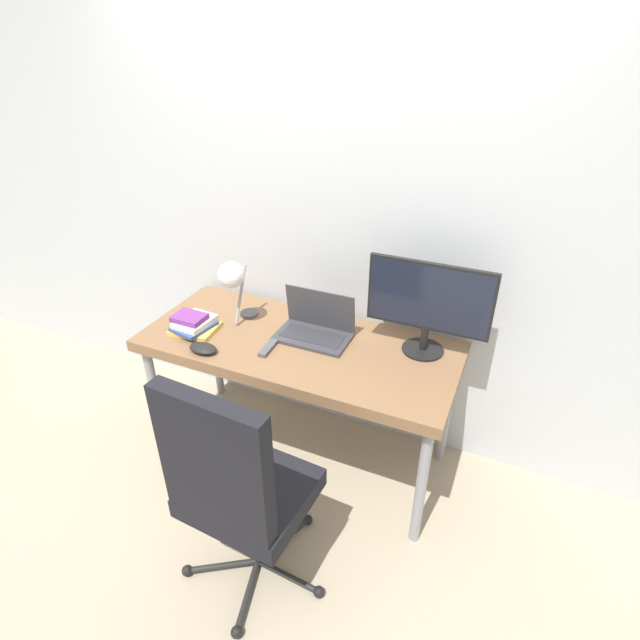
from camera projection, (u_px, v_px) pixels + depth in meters
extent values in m
plane|color=tan|center=(273.00, 496.00, 2.66)|extent=(12.00, 12.00, 0.00)
cube|color=silver|center=(331.00, 217.00, 2.60)|extent=(8.00, 0.05, 2.60)
cube|color=brown|center=(298.00, 347.00, 2.56)|extent=(1.62, 0.70, 0.06)
cylinder|color=gray|center=(156.00, 401.00, 2.79)|extent=(0.05, 0.05, 0.71)
cylinder|color=gray|center=(421.00, 487.00, 2.26)|extent=(0.05, 0.05, 0.71)
cylinder|color=gray|center=(216.00, 348.00, 3.24)|extent=(0.05, 0.05, 0.71)
cylinder|color=gray|center=(447.00, 409.00, 2.72)|extent=(0.05, 0.05, 0.71)
cube|color=#38383D|center=(313.00, 337.00, 2.56)|extent=(0.38, 0.22, 0.02)
cube|color=#2D2D33|center=(313.00, 336.00, 2.56)|extent=(0.32, 0.13, 0.00)
cube|color=#38383D|center=(320.00, 309.00, 2.58)|extent=(0.38, 0.03, 0.22)
cube|color=silver|center=(320.00, 309.00, 2.58)|extent=(0.34, 0.03, 0.19)
cylinder|color=black|center=(423.00, 349.00, 2.47)|extent=(0.21, 0.21, 0.01)
cylinder|color=black|center=(424.00, 338.00, 2.44)|extent=(0.04, 0.04, 0.13)
cube|color=black|center=(429.00, 297.00, 2.33)|extent=(0.59, 0.02, 0.34)
cube|color=black|center=(429.00, 298.00, 2.32)|extent=(0.57, 0.00, 0.32)
cylinder|color=#4C4C51|center=(249.00, 313.00, 2.78)|extent=(0.10, 0.10, 0.02)
cylinder|color=#99999E|center=(241.00, 294.00, 2.65)|extent=(0.02, 0.15, 0.29)
sphere|color=white|center=(231.00, 275.00, 2.52)|extent=(0.14, 0.14, 0.14)
sphere|color=black|center=(319.00, 592.00, 2.18)|extent=(0.05, 0.05, 0.05)
cylinder|color=black|center=(287.00, 576.00, 2.24)|extent=(0.32, 0.05, 0.03)
sphere|color=black|center=(308.00, 520.00, 2.50)|extent=(0.05, 0.05, 0.05)
cylinder|color=black|center=(284.00, 539.00, 2.40)|extent=(0.14, 0.31, 0.03)
sphere|color=black|center=(236.00, 510.00, 2.55)|extent=(0.05, 0.05, 0.05)
cylinder|color=black|center=(246.00, 534.00, 2.43)|extent=(0.26, 0.22, 0.03)
sphere|color=black|center=(187.00, 571.00, 2.27)|extent=(0.05, 0.05, 0.05)
cylinder|color=black|center=(223.00, 566.00, 2.29)|extent=(0.28, 0.19, 0.03)
sphere|color=black|center=(237.00, 632.00, 2.04)|extent=(0.05, 0.05, 0.05)
cylinder|color=black|center=(248.00, 594.00, 2.17)|extent=(0.11, 0.32, 0.03)
cylinder|color=#2D2D33|center=(255.00, 530.00, 2.19)|extent=(0.04, 0.04, 0.39)
cube|color=black|center=(251.00, 492.00, 2.07)|extent=(0.51, 0.47, 0.09)
cube|color=black|center=(214.00, 464.00, 1.76)|extent=(0.46, 0.10, 0.58)
cube|color=gold|center=(195.00, 328.00, 2.63)|extent=(0.25, 0.21, 0.02)
cube|color=#334C8C|center=(194.00, 326.00, 2.61)|extent=(0.20, 0.22, 0.02)
cube|color=silver|center=(195.00, 321.00, 2.61)|extent=(0.18, 0.21, 0.03)
cube|color=#753384|center=(189.00, 318.00, 2.59)|extent=(0.17, 0.13, 0.03)
cube|color=#4C4C51|center=(268.00, 348.00, 2.47)|extent=(0.05, 0.15, 0.02)
ellipsoid|color=black|center=(203.00, 348.00, 2.45)|extent=(0.15, 0.09, 0.04)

